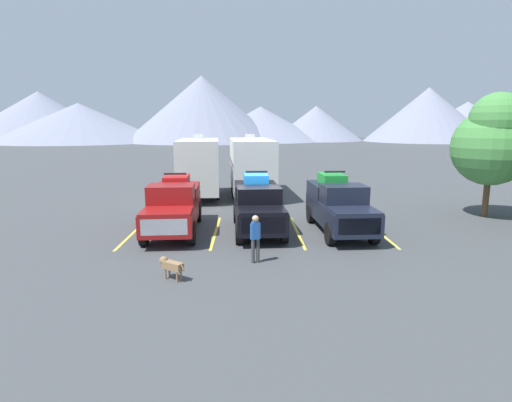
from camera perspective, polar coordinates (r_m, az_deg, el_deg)
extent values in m
plane|color=#3F4244|center=(18.86, 0.03, -3.84)|extent=(240.00, 240.00, 0.00)
cube|color=maroon|center=(18.41, -11.35, -1.47)|extent=(2.35, 5.92, 0.88)
cube|color=maroon|center=(16.28, -12.29, -1.38)|extent=(2.03, 1.73, 0.08)
cube|color=maroon|center=(17.74, -11.65, 0.87)|extent=(1.99, 1.62, 0.83)
cube|color=slate|center=(17.14, -11.91, 0.67)|extent=(1.79, 0.33, 0.61)
cube|color=maroon|center=(19.82, -10.88, 1.44)|extent=(2.13, 2.78, 0.50)
cube|color=silver|center=(15.63, -12.61, -3.54)|extent=(1.72, 0.16, 0.62)
cylinder|color=black|center=(16.51, -8.89, -4.38)|extent=(0.33, 0.97, 0.96)
cylinder|color=black|center=(16.76, -15.27, -4.40)|extent=(0.33, 0.97, 0.96)
cylinder|color=black|center=(20.34, -8.03, -1.48)|extent=(0.33, 0.97, 0.96)
cylinder|color=black|center=(20.55, -13.23, -1.54)|extent=(0.33, 0.97, 0.96)
cube|color=red|center=(19.75, -10.93, 2.80)|extent=(1.21, 1.77, 0.45)
cylinder|color=black|center=(19.12, -9.77, 2.57)|extent=(0.20, 0.45, 0.44)
cylinder|color=black|center=(19.23, -12.48, 2.52)|extent=(0.20, 0.45, 0.44)
cylinder|color=black|center=(20.28, -9.46, 3.04)|extent=(0.20, 0.45, 0.44)
cylinder|color=black|center=(20.38, -12.02, 2.99)|extent=(0.20, 0.45, 0.44)
cube|color=black|center=(19.23, -11.13, 3.71)|extent=(1.02, 0.14, 0.08)
cube|color=black|center=(18.11, 0.29, -1.54)|extent=(2.26, 5.34, 0.91)
cube|color=black|center=(16.17, 0.83, -1.24)|extent=(1.97, 1.57, 0.08)
cube|color=black|center=(17.49, 0.42, 0.77)|extent=(1.92, 1.46, 0.74)
cube|color=slate|center=(16.95, 0.57, 0.58)|extent=(1.74, 0.31, 0.55)
cube|color=black|center=(19.35, -0.04, 1.55)|extent=(2.06, 2.51, 0.61)
cube|color=silver|center=(15.59, 1.06, -3.39)|extent=(1.67, 0.15, 0.64)
cylinder|color=black|center=(16.60, 3.91, -4.32)|extent=(0.33, 0.90, 0.89)
cylinder|color=black|center=(16.44, -2.36, -4.45)|extent=(0.33, 0.90, 0.89)
cylinder|color=black|center=(20.03, 2.47, -1.68)|extent=(0.33, 0.90, 0.89)
cylinder|color=black|center=(19.90, -2.72, -1.77)|extent=(0.33, 0.90, 0.89)
cube|color=blue|center=(19.28, -0.04, 3.10)|extent=(1.17, 1.60, 0.45)
cylinder|color=black|center=(18.79, 1.43, 2.89)|extent=(0.20, 0.45, 0.44)
cylinder|color=black|center=(18.73, -1.27, 2.86)|extent=(0.20, 0.45, 0.44)
cylinder|color=black|center=(19.84, 1.12, 3.30)|extent=(0.20, 0.45, 0.44)
cylinder|color=black|center=(19.77, -1.44, 3.28)|extent=(0.20, 0.45, 0.44)
cube|color=black|center=(18.80, 0.06, 4.06)|extent=(0.99, 0.13, 0.08)
cube|color=black|center=(18.42, 11.49, -1.53)|extent=(2.22, 5.60, 0.91)
cube|color=black|center=(16.47, 13.41, -1.30)|extent=(1.92, 1.64, 0.08)
cube|color=black|center=(17.79, 12.02, 0.86)|extent=(1.88, 1.53, 0.82)
cube|color=slate|center=(17.24, 12.55, 0.67)|extent=(1.70, 0.32, 0.61)
cube|color=black|center=(19.69, 10.41, 1.54)|extent=(2.02, 2.63, 0.61)
cube|color=silver|center=(15.88, 14.14, -3.44)|extent=(1.63, 0.15, 0.64)
cylinder|color=black|center=(17.07, 15.98, -4.28)|extent=(0.33, 0.91, 0.90)
cylinder|color=black|center=(16.55, 10.23, -4.50)|extent=(0.33, 0.91, 0.90)
cylinder|color=black|center=(20.52, 12.41, -1.61)|extent=(0.33, 0.91, 0.90)
cylinder|color=black|center=(20.09, 7.58, -1.72)|extent=(0.33, 0.91, 0.90)
cube|color=green|center=(19.62, 10.46, 3.07)|extent=(1.14, 1.68, 0.45)
cylinder|color=black|center=(19.20, 12.12, 2.83)|extent=(0.20, 0.45, 0.44)
cylinder|color=black|center=(18.98, 9.62, 2.82)|extent=(0.20, 0.45, 0.44)
cylinder|color=black|center=(20.26, 11.24, 3.26)|extent=(0.20, 0.45, 0.44)
cylinder|color=black|center=(20.05, 8.87, 3.26)|extent=(0.20, 0.45, 0.44)
cube|color=black|center=(19.13, 10.84, 3.99)|extent=(0.96, 0.13, 0.08)
cube|color=gold|center=(19.01, -16.57, -4.16)|extent=(0.12, 5.50, 0.01)
cube|color=gold|center=(18.38, -5.60, -4.27)|extent=(0.12, 5.50, 0.01)
cube|color=gold|center=(18.45, 5.70, -4.21)|extent=(0.12, 5.50, 0.01)
cube|color=gold|center=(19.22, 16.50, -4.00)|extent=(0.12, 5.50, 0.01)
cube|color=silver|center=(26.53, -7.90, 4.97)|extent=(2.93, 6.34, 3.19)
cube|color=brown|center=(26.60, -10.62, 5.25)|extent=(0.45, 5.92, 0.24)
cube|color=silver|center=(27.34, -7.90, 8.81)|extent=(0.65, 0.74, 0.30)
cube|color=#333333|center=(23.14, -8.19, -0.41)|extent=(0.21, 1.21, 0.12)
cylinder|color=black|center=(26.00, -5.35, 1.02)|extent=(0.27, 0.77, 0.76)
cylinder|color=black|center=(26.11, -10.38, 0.93)|extent=(0.27, 0.77, 0.76)
cylinder|color=black|center=(27.46, -5.34, 1.54)|extent=(0.27, 0.77, 0.76)
cylinder|color=black|center=(27.57, -10.12, 1.45)|extent=(0.27, 0.77, 0.76)
cube|color=white|center=(27.08, -0.66, 5.17)|extent=(3.09, 7.32, 3.18)
cube|color=#595960|center=(27.00, -3.43, 5.47)|extent=(0.51, 6.85, 0.24)
cube|color=silver|center=(28.04, -0.85, 8.91)|extent=(0.65, 0.74, 0.30)
cube|color=#333333|center=(23.22, 0.17, -0.26)|extent=(0.21, 1.21, 0.12)
cylinder|color=black|center=(26.59, 2.04, 1.28)|extent=(0.27, 0.77, 0.76)
cylinder|color=black|center=(26.39, -3.07, 1.20)|extent=(0.27, 0.77, 0.76)
cylinder|color=black|center=(28.27, 1.60, 1.85)|extent=(0.27, 0.77, 0.76)
cylinder|color=black|center=(28.09, -3.21, 1.78)|extent=(0.27, 0.77, 0.76)
cylinder|color=#3F3F42|center=(14.29, 0.26, -6.88)|extent=(0.12, 0.12, 0.85)
cylinder|color=#3F3F42|center=(14.24, -0.41, -6.94)|extent=(0.12, 0.12, 0.85)
cube|color=#2659A5|center=(14.06, -0.08, -4.10)|extent=(0.29, 0.25, 0.60)
sphere|color=tan|center=(13.96, -0.08, -2.46)|extent=(0.23, 0.23, 0.23)
cylinder|color=#2659A5|center=(14.11, 0.45, -4.18)|extent=(0.10, 0.10, 0.54)
cylinder|color=#2659A5|center=(14.04, -0.61, -4.26)|extent=(0.10, 0.10, 0.54)
cube|color=olive|center=(13.00, -11.43, -8.78)|extent=(0.72, 0.61, 0.24)
sphere|color=olive|center=(13.24, -12.65, -8.03)|extent=(0.26, 0.26, 0.26)
cylinder|color=olive|center=(12.73, -10.19, -8.94)|extent=(0.15, 0.12, 0.20)
cylinder|color=olive|center=(13.21, -12.42, -9.81)|extent=(0.06, 0.06, 0.33)
cylinder|color=olive|center=(13.32, -11.89, -9.62)|extent=(0.06, 0.06, 0.33)
cylinder|color=olive|center=(12.88, -10.87, -10.30)|extent=(0.06, 0.06, 0.33)
cylinder|color=olive|center=(12.99, -10.34, -10.09)|extent=(0.06, 0.06, 0.33)
cylinder|color=brown|center=(24.14, 29.28, 1.14)|extent=(0.30, 0.30, 2.60)
sphere|color=#478C42|center=(23.92, 29.78, 6.47)|extent=(3.82, 3.82, 3.82)
sphere|color=#478C42|center=(23.53, 30.50, 9.63)|extent=(2.68, 2.68, 2.68)
cone|color=gray|center=(129.61, -27.74, 10.36)|extent=(42.52, 42.52, 13.23)
cone|color=gray|center=(116.95, -23.28, 9.95)|extent=(43.08, 43.08, 9.79)
cone|color=gray|center=(110.09, -7.47, 12.52)|extent=(40.03, 40.03, 16.69)
cone|color=gray|center=(112.94, 0.64, 10.64)|extent=(33.84, 33.84, 9.11)
cone|color=gray|center=(116.60, 8.31, 10.60)|extent=(25.29, 25.29, 9.37)
cone|color=gray|center=(118.91, 22.66, 10.99)|extent=(32.50, 32.50, 13.88)
cone|color=gray|center=(125.03, 27.10, 9.78)|extent=(33.17, 33.17, 10.35)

